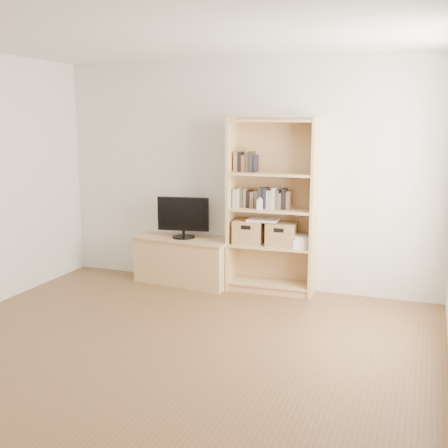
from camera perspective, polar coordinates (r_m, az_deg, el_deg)
The scene contains 13 objects.
floor at distance 4.59m, azimuth -8.12°, elevation -14.51°, with size 4.50×5.00×0.01m, color brown.
back_wall at distance 6.49m, azimuth 2.09°, elevation 5.00°, with size 4.50×0.02×2.60m, color silver.
ceiling at distance 4.20m, azimuth -9.12°, elevation 19.52°, with size 4.50×5.00×0.01m, color white.
tv_stand at distance 6.72m, azimuth -4.09°, elevation -3.81°, with size 1.15×0.43×0.53m, color tan.
bookshelf at distance 6.26m, azimuth 4.85°, elevation 1.76°, with size 0.98×0.35×1.95m, color tan.
television at distance 6.60m, azimuth -4.15°, elevation 0.64°, with size 0.61×0.05×0.48m, color black.
books_row_mid at distance 6.26m, azimuth 4.91°, elevation 2.65°, with size 0.87×0.17×0.23m, color #B0A89E.
books_row_upper at distance 6.28m, azimuth 3.04°, elevation 6.16°, with size 0.36×0.13×0.19m, color #B0A89E.
baby_monitor at distance 6.17m, azimuth 3.64°, elevation 1.98°, with size 0.06×0.04×0.11m, color white.
basket_left at distance 6.37m, azimuth 2.53°, elevation -0.79°, with size 0.33×0.27×0.27m, color olive.
basket_right at distance 6.28m, azimuth 5.85°, elevation -1.05°, with size 0.31×0.26×0.26m, color olive.
laptop at distance 6.30m, azimuth 3.99°, elevation 0.42°, with size 0.34×0.24×0.03m, color white.
magazine_stack at distance 6.25m, azimuth 7.78°, elevation -1.85°, with size 0.16×0.23×0.11m, color beige.
Camera 1 is at (2.01, -3.64, 1.95)m, focal length 45.00 mm.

